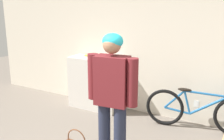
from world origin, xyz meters
TOP-DOWN VIEW (x-y plane):
  - wall_back at (0.00, 2.83)m, footprint 8.00×0.07m
  - side_shelf at (-1.32, 2.56)m, footprint 0.99×0.43m
  - person at (-0.15, 1.12)m, footprint 0.67×0.26m
  - bicycle at (0.63, 2.55)m, footprint 1.69×0.46m
  - banana at (-1.41, 2.60)m, footprint 0.36×0.10m

SIDE VIEW (x-z plane):
  - bicycle at x=0.63m, z-range -0.01..0.68m
  - side_shelf at x=-1.32m, z-range 0.00..1.00m
  - person at x=-0.15m, z-range 0.14..1.81m
  - banana at x=-1.41m, z-range 1.00..1.04m
  - wall_back at x=0.00m, z-range 0.00..2.60m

